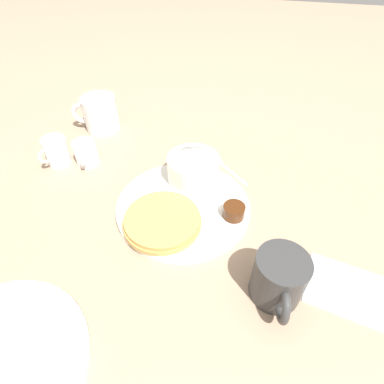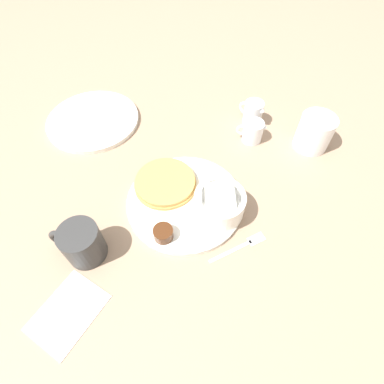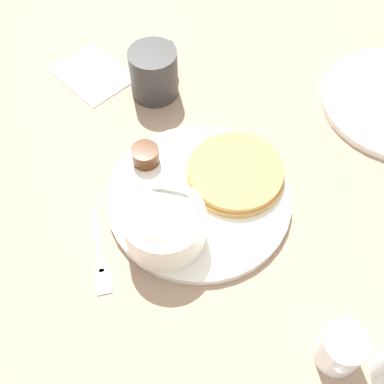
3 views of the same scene
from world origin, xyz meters
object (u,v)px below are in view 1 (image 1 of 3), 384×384
object	(u,v)px
creamer_pitcher_near	(86,153)
creamer_pitcher_far	(56,151)
fork	(223,166)
plate	(183,206)
bowl	(195,168)
second_mug	(100,114)
coffee_mug	(279,279)

from	to	relation	value
creamer_pitcher_near	creamer_pitcher_far	world-z (taller)	creamer_pitcher_far
fork	plate	bearing A→B (deg)	70.77
plate	creamer_pitcher_far	size ratio (longest dim) A/B	3.53
plate	bowl	world-z (taller)	bowl
creamer_pitcher_near	second_mug	distance (m)	0.15
creamer_pitcher_near	second_mug	world-z (taller)	second_mug
coffee_mug	fork	size ratio (longest dim) A/B	1.01
creamer_pitcher_far	coffee_mug	bearing A→B (deg)	157.43
plate	coffee_mug	distance (m)	0.23
plate	second_mug	xyz separation A→B (m)	(0.29, -0.23, 0.04)
plate	fork	distance (m)	0.16
creamer_pitcher_near	coffee_mug	bearing A→B (deg)	152.69
plate	fork	size ratio (longest dim) A/B	2.46
creamer_pitcher_far	second_mug	size ratio (longest dim) A/B	0.62
plate	fork	world-z (taller)	plate
creamer_pitcher_far	bowl	bearing A→B (deg)	-178.29
coffee_mug	fork	distance (m)	0.32
plate	fork	xyz separation A→B (m)	(-0.05, -0.15, -0.00)
fork	creamer_pitcher_near	bearing A→B (deg)	12.07
fork	second_mug	bearing A→B (deg)	-13.24
second_mug	fork	bearing A→B (deg)	166.76
fork	second_mug	xyz separation A→B (m)	(0.34, -0.08, 0.04)
creamer_pitcher_far	fork	distance (m)	0.38
creamer_pitcher_near	creamer_pitcher_far	distance (m)	0.07
plate	creamer_pitcher_far	distance (m)	0.33
plate	bowl	size ratio (longest dim) A/B	2.42
coffee_mug	creamer_pitcher_near	size ratio (longest dim) A/B	1.45
creamer_pitcher_far	second_mug	world-z (taller)	second_mug
coffee_mug	second_mug	distance (m)	0.60
plate	fork	bearing A→B (deg)	-109.23
bowl	creamer_pitcher_near	world-z (taller)	bowl
coffee_mug	creamer_pitcher_near	world-z (taller)	coffee_mug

